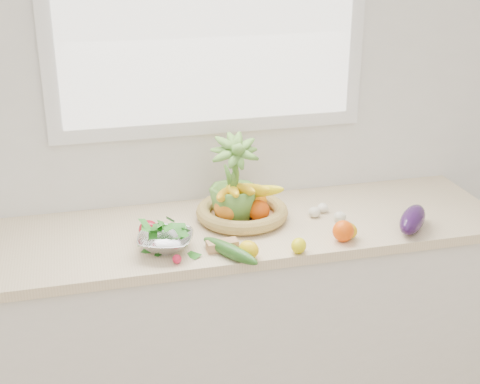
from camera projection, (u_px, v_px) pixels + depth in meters
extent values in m
cube|color=white|center=(209.00, 97.00, 2.74)|extent=(4.50, 0.02, 2.70)
cube|color=silver|center=(227.00, 327.00, 2.82)|extent=(2.20, 0.58, 0.86)
cube|color=beige|center=(227.00, 231.00, 2.65)|extent=(2.24, 0.62, 0.04)
sphere|color=#F14F07|center=(343.00, 231.00, 2.51)|extent=(0.10, 0.10, 0.08)
ellipsoid|color=yellow|center=(249.00, 250.00, 2.38)|extent=(0.09, 0.10, 0.06)
ellipsoid|color=yellow|center=(299.00, 246.00, 2.42)|extent=(0.08, 0.09, 0.06)
ellipsoid|color=#E1A30C|center=(348.00, 230.00, 2.53)|extent=(0.09, 0.10, 0.06)
sphere|color=#A80D1F|center=(149.00, 230.00, 2.52)|extent=(0.08, 0.08, 0.08)
cube|color=tan|center=(222.00, 246.00, 2.44)|extent=(0.12, 0.05, 0.04)
ellipsoid|color=beige|center=(314.00, 212.00, 2.71)|extent=(0.06, 0.06, 0.04)
ellipsoid|color=white|center=(323.00, 208.00, 2.76)|extent=(0.05, 0.05, 0.04)
ellipsoid|color=beige|center=(340.00, 217.00, 2.67)|extent=(0.07, 0.07, 0.04)
ellipsoid|color=#2B103E|center=(413.00, 219.00, 2.59)|extent=(0.22, 0.23, 0.09)
ellipsoid|color=#224F17|center=(230.00, 251.00, 2.39)|extent=(0.19, 0.26, 0.05)
sphere|color=red|center=(177.00, 259.00, 2.35)|extent=(0.04, 0.04, 0.03)
imported|color=#538931|center=(234.00, 179.00, 2.62)|extent=(0.20, 0.20, 0.35)
cylinder|color=tan|center=(242.00, 217.00, 2.70)|extent=(0.38, 0.38, 0.01)
torus|color=tan|center=(242.00, 212.00, 2.69)|extent=(0.45, 0.45, 0.06)
sphere|color=orange|center=(228.00, 208.00, 2.64)|extent=(0.13, 0.13, 0.11)
sphere|color=#E14A07|center=(259.00, 210.00, 2.65)|extent=(0.10, 0.10, 0.09)
sphere|color=orange|center=(257.00, 201.00, 2.74)|extent=(0.10, 0.10, 0.08)
ellipsoid|color=black|center=(235.00, 197.00, 2.74)|extent=(0.11, 0.11, 0.11)
ellipsoid|color=gold|center=(224.00, 194.00, 2.63)|extent=(0.14, 0.24, 0.11)
ellipsoid|color=yellow|center=(232.00, 191.00, 2.64)|extent=(0.06, 0.25, 0.11)
ellipsoid|color=gold|center=(240.00, 189.00, 2.64)|extent=(0.10, 0.25, 0.11)
ellipsoid|color=yellow|center=(248.00, 189.00, 2.66)|extent=(0.17, 0.23, 0.11)
ellipsoid|color=#FFEE15|center=(256.00, 191.00, 2.66)|extent=(0.22, 0.19, 0.11)
cylinder|color=silver|center=(166.00, 249.00, 2.44)|extent=(0.10, 0.10, 0.02)
imported|color=silver|center=(165.00, 241.00, 2.43)|extent=(0.25, 0.25, 0.05)
ellipsoid|color=#175C1E|center=(165.00, 231.00, 2.42)|extent=(0.19, 0.19, 0.06)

